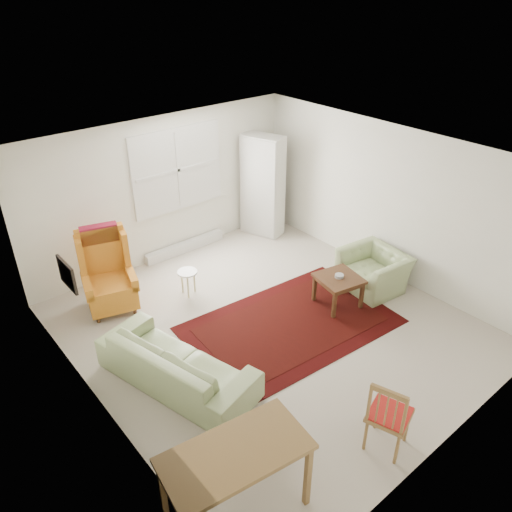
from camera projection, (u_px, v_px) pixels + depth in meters
room at (261, 245)px, 6.74m from camera, size 5.04×5.54×2.51m
rug at (291, 324)px, 7.24m from camera, size 3.08×2.12×0.03m
sofa at (176, 356)px, 6.05m from camera, size 1.30×2.21×0.84m
armchair at (374, 267)px, 7.93m from camera, size 0.94×1.05×0.75m
wingback_chair at (108, 273)px, 7.30m from camera, size 0.91×0.94×1.26m
coffee_table at (338, 291)px, 7.58m from camera, size 0.71×0.71×0.50m
stool at (188, 282)px, 7.85m from camera, size 0.34×0.34×0.42m
cabinet at (263, 186)px, 9.34m from camera, size 0.63×0.86×1.92m
desk at (236, 482)px, 4.56m from camera, size 1.41×0.84×0.84m
desk_chair at (390, 413)px, 5.19m from camera, size 0.53×0.53×0.96m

